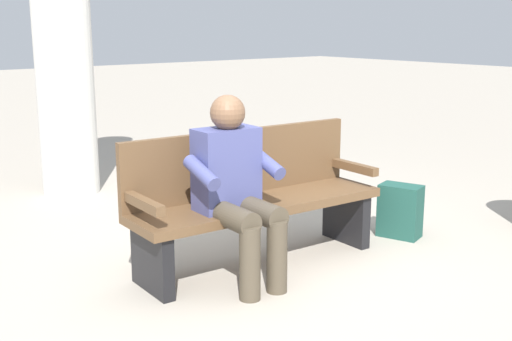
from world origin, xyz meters
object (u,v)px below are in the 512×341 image
at_px(person_seated, 236,185).
at_px(backpack, 400,211).
at_px(support_pillar, 62,27).
at_px(bench_near, 253,197).

bearing_deg(person_seated, backpack, -179.49).
bearing_deg(backpack, person_seated, -2.75).
bearing_deg(support_pillar, backpack, 116.27).
bearing_deg(support_pillar, person_seated, 87.95).
relative_size(person_seated, backpack, 2.90).
relative_size(bench_near, person_seated, 1.55).
xyz_separation_m(bench_near, backpack, (-1.21, 0.29, -0.26)).
height_order(bench_near, support_pillar, support_pillar).
bearing_deg(backpack, bench_near, -13.33).
distance_m(backpack, support_pillar, 3.48).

